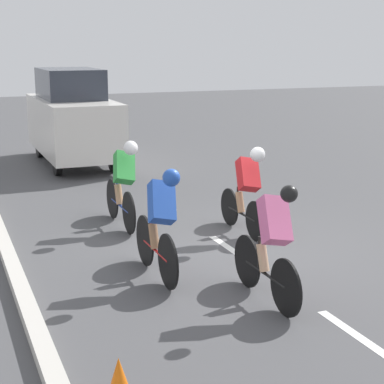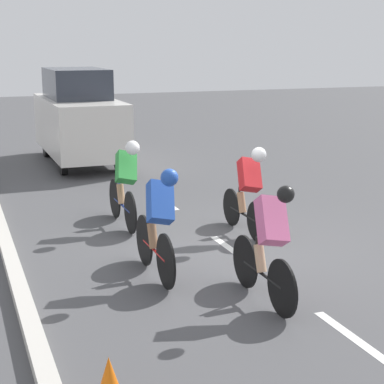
% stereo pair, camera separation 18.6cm
% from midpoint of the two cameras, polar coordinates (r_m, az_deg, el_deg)
% --- Properties ---
extents(ground_plane, '(60.00, 60.00, 0.00)m').
position_cam_midpoint_polar(ground_plane, '(9.96, 2.48, -4.80)').
color(ground_plane, '#4C4C4F').
extents(lane_stripe_near, '(0.12, 1.40, 0.01)m').
position_cam_midpoint_polar(lane_stripe_near, '(7.23, 13.80, -12.33)').
color(lane_stripe_near, white).
rests_on(lane_stripe_near, ground).
extents(lane_stripe_mid, '(0.12, 1.40, 0.01)m').
position_cam_midpoint_polar(lane_stripe_mid, '(9.81, 2.91, -5.08)').
color(lane_stripe_mid, white).
rests_on(lane_stripe_mid, ground).
extents(lane_stripe_far, '(0.12, 1.40, 0.01)m').
position_cam_midpoint_polar(lane_stripe_far, '(12.67, -3.14, -0.87)').
color(lane_stripe_far, white).
rests_on(lane_stripe_far, ground).
extents(curb, '(0.20, 27.80, 0.14)m').
position_cam_midpoint_polar(curb, '(9.00, -16.09, -6.86)').
color(curb, beige).
rests_on(curb, ground).
extents(cyclist_red, '(0.41, 1.61, 1.48)m').
position_cam_midpoint_polar(cyclist_red, '(10.39, 4.39, 0.47)').
color(cyclist_red, black).
rests_on(cyclist_red, ground).
extents(cyclist_green, '(0.43, 1.75, 1.51)m').
position_cam_midpoint_polar(cyclist_green, '(10.85, -6.62, 0.99)').
color(cyclist_green, black).
rests_on(cyclist_green, ground).
extents(cyclist_blue, '(0.43, 1.68, 1.52)m').
position_cam_midpoint_polar(cyclist_blue, '(8.42, -3.49, -2.53)').
color(cyclist_blue, black).
rests_on(cyclist_blue, ground).
extents(cyclist_pink, '(0.42, 1.67, 1.50)m').
position_cam_midpoint_polar(cyclist_pink, '(7.67, 6.40, -4.33)').
color(cyclist_pink, black).
rests_on(cyclist_pink, ground).
extents(support_car, '(1.70, 4.31, 2.42)m').
position_cam_midpoint_polar(support_car, '(16.80, -10.90, 6.50)').
color(support_car, black).
rests_on(support_car, ground).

